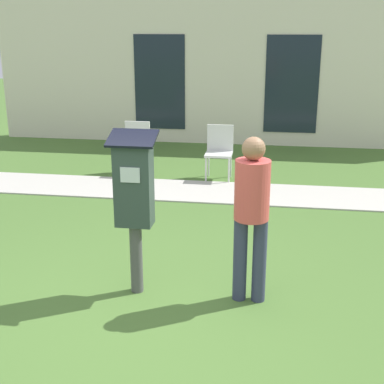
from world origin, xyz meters
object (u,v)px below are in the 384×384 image
Objects in this scene: outdoor_chair_left at (136,144)px; outdoor_chair_middle at (219,148)px; parking_meter at (134,193)px; person_standing at (252,208)px.

outdoor_chair_middle is (1.46, -0.10, 0.00)m from outdoor_chair_left.
parking_meter reaches higher than person_standing.
outdoor_chair_middle is at bearing 87.75° from person_standing.
person_standing is at bearing -60.09° from outdoor_chair_left.
outdoor_chair_middle is at bearing 84.79° from parking_meter.
outdoor_chair_middle is (-0.72, 4.13, -0.40)m from person_standing.
parking_meter is 1.77× the size of outdoor_chair_left.
person_standing is 4.77m from outdoor_chair_left.
person_standing is (1.09, -0.00, -0.09)m from parking_meter.
person_standing reaches higher than outdoor_chair_middle.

